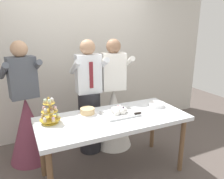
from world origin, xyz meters
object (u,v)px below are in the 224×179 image
Objects in this scene: main_cake_tray at (120,112)px; person_guest at (28,121)px; plate_stack at (157,105)px; person_bride at (113,110)px; round_cake at (87,112)px; person_groom at (89,104)px; cupcake_stand at (50,113)px; dessert_table at (113,123)px.

person_guest is (-1.04, 0.74, -0.23)m from main_cake_tray.
person_bride reaches higher than plate_stack.
person_groom is at bearing 68.35° from round_cake.
round_cake is 0.14× the size of person_bride.
cupcake_stand is 1.41m from plate_stack.
round_cake is (0.46, 0.06, -0.09)m from cupcake_stand.
round_cake reaches higher than plate_stack.
dessert_table is 1.08× the size of person_bride.
cupcake_stand is 0.18× the size of person_guest.
plate_stack is at bearing -23.29° from person_guest.
person_groom is at bearing 179.64° from person_bride.
person_bride is (1.02, 0.49, -0.32)m from cupcake_stand.
plate_stack is 0.72m from person_bride.
dessert_table is 1.08× the size of person_groom.
person_groom is at bearing -8.80° from person_guest.
person_guest is (-0.22, 0.62, -0.32)m from cupcake_stand.
person_bride reaches higher than round_cake.
person_groom is 1.00× the size of person_guest.
plate_stack is at bearing 6.28° from dessert_table.
cupcake_stand reaches higher than plate_stack.
person_guest reaches higher than cupcake_stand.
person_groom is at bearing 143.75° from plate_stack.
dessert_table is 7.50× the size of round_cake.
person_groom is (-0.19, 0.61, -0.07)m from main_cake_tray.
person_guest reaches higher than plate_stack.
main_cake_tray is 0.58m from plate_stack.
person_bride is (0.55, 0.43, -0.23)m from round_cake.
round_cake is at bearing 7.50° from cupcake_stand.
dessert_table is 0.16m from main_cake_tray.
person_bride reaches higher than dessert_table.
cupcake_stand is 1.50× the size of plate_stack.
dessert_table is 8.87× the size of plate_stack.
person_guest is (-1.62, 0.70, -0.22)m from plate_stack.
person_guest reaches higher than main_cake_tray.
person_bride is at bearing -6.18° from person_guest.
main_cake_tray reaches higher than round_cake.
plate_stack reaches higher than dessert_table.
person_guest is at bearing 144.55° from main_cake_tray.
person_bride is at bearing 71.99° from main_cake_tray.
cupcake_stand is at bearing -154.42° from person_bride.
round_cake is 0.14× the size of person_groom.
person_groom is at bearing 37.79° from cupcake_stand.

